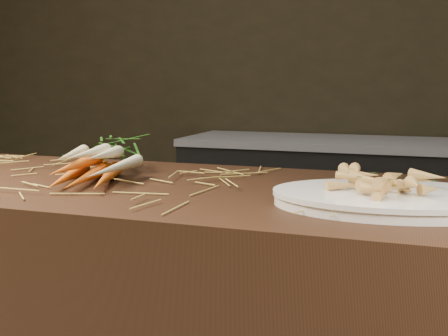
{
  "coord_description": "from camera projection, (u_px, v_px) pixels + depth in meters",
  "views": [
    {
      "loc": [
        0.66,
        -0.93,
        1.14
      ],
      "look_at": [
        0.26,
        0.22,
        0.96
      ],
      "focal_mm": 45.0,
      "sensor_mm": 36.0,
      "label": 1
    }
  ],
  "objects": [
    {
      "name": "back_counter",
      "position": [
        347.0,
        214.0,
        3.12
      ],
      "size": [
        1.82,
        0.62,
        0.84
      ],
      "color": "black",
      "rests_on": "ground"
    },
    {
      "name": "straw_bedding",
      "position": [
        136.0,
        179.0,
        1.39
      ],
      "size": [
        1.4,
        0.6,
        0.02
      ],
      "primitive_type": null,
      "color": "olive",
      "rests_on": "main_counter"
    },
    {
      "name": "root_veg_bunch",
      "position": [
        105.0,
        157.0,
        1.5
      ],
      "size": [
        0.3,
        0.56,
        0.1
      ],
      "rotation": [
        0.0,
        0.0,
        0.26
      ],
      "color": "#D25B1F",
      "rests_on": "main_counter"
    },
    {
      "name": "serving_platter",
      "position": [
        390.0,
        201.0,
        1.12
      ],
      "size": [
        0.51,
        0.38,
        0.02
      ],
      "primitive_type": null,
      "rotation": [
        0.0,
        0.0,
        0.15
      ],
      "color": "white",
      "rests_on": "main_counter"
    },
    {
      "name": "roasted_veg_heap",
      "position": [
        391.0,
        182.0,
        1.11
      ],
      "size": [
        0.25,
        0.2,
        0.05
      ],
      "primitive_type": null,
      "rotation": [
        0.0,
        0.0,
        0.15
      ],
      "color": "#BC8949",
      "rests_on": "serving_platter"
    }
  ]
}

